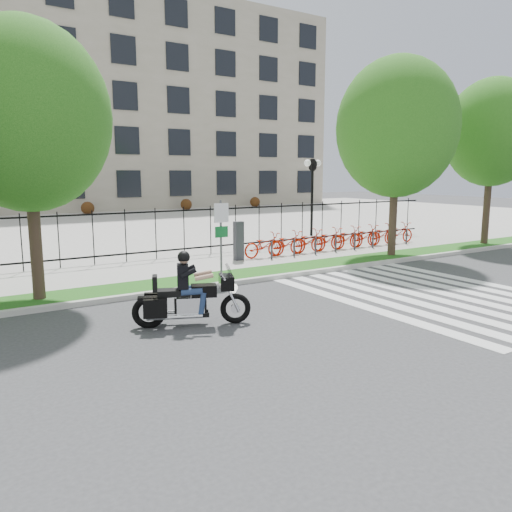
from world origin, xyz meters
TOP-DOWN VIEW (x-y plane):
  - ground at (0.00, 0.00)m, footprint 120.00×120.00m
  - curb at (0.00, 4.10)m, footprint 60.00×0.20m
  - grass_verge at (0.00, 4.95)m, footprint 60.00×1.50m
  - sidewalk at (0.00, 7.45)m, footprint 60.00×3.50m
  - plaza at (0.00, 25.00)m, footprint 80.00×34.00m
  - crosswalk_stripes at (4.83, 0.00)m, footprint 5.70×8.00m
  - iron_fence at (0.00, 9.20)m, footprint 30.00×0.06m
  - office_building at (0.00, 44.92)m, footprint 60.00×21.90m
  - lamp_post_right at (10.00, 12.00)m, footprint 1.06×0.70m
  - street_tree_1 at (-4.98, 4.95)m, footprint 4.24×4.24m
  - street_tree_2 at (8.57, 4.95)m, footprint 4.81×4.81m
  - street_tree_3 at (14.94, 4.95)m, footprint 4.33×4.33m
  - bike_share_station at (7.56, 7.20)m, footprint 10.01×0.87m
  - sign_pole_regulatory at (0.40, 4.58)m, footprint 0.50×0.09m
  - motorcycle_rider at (-2.34, 0.98)m, footprint 2.58×1.42m

SIDE VIEW (x-z plane):
  - ground at x=0.00m, z-range 0.00..0.00m
  - crosswalk_stripes at x=4.83m, z-range 0.00..0.01m
  - plaza at x=0.00m, z-range 0.00..0.10m
  - curb at x=0.00m, z-range 0.00..0.15m
  - grass_verge at x=0.00m, z-range 0.00..0.15m
  - sidewalk at x=0.00m, z-range 0.00..0.15m
  - bike_share_station at x=7.56m, z-range -0.10..1.40m
  - motorcycle_rider at x=-2.34m, z-range -0.35..1.76m
  - iron_fence at x=0.00m, z-range 0.15..2.15m
  - sign_pole_regulatory at x=0.40m, z-range 0.49..2.99m
  - lamp_post_right at x=10.00m, z-range 1.08..5.33m
  - street_tree_1 at x=-4.98m, z-range 1.30..8.50m
  - street_tree_2 at x=8.57m, z-range 1.31..9.19m
  - street_tree_3 at x=14.94m, z-range 1.48..9.16m
  - office_building at x=0.00m, z-range -0.11..20.04m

